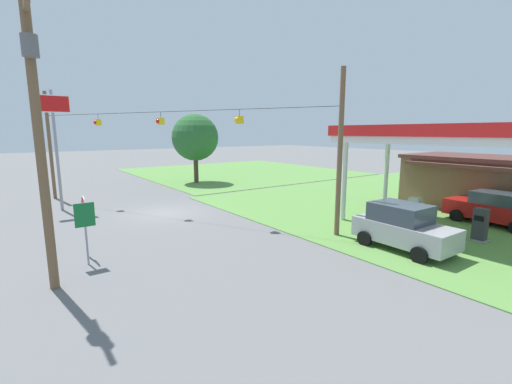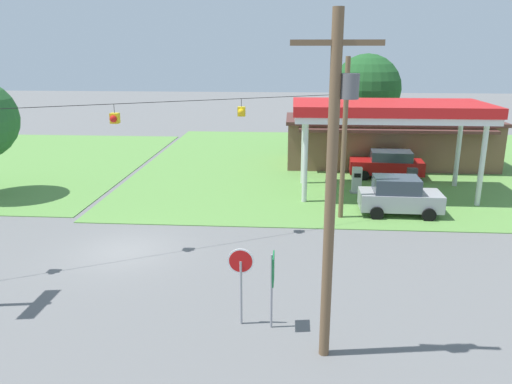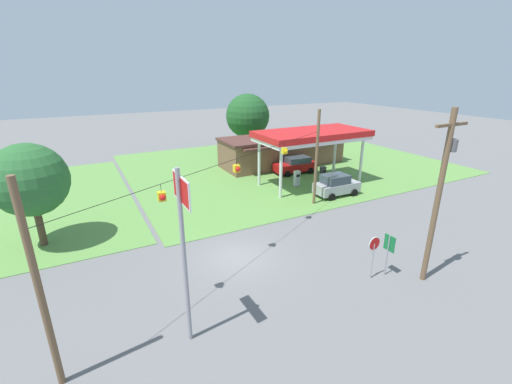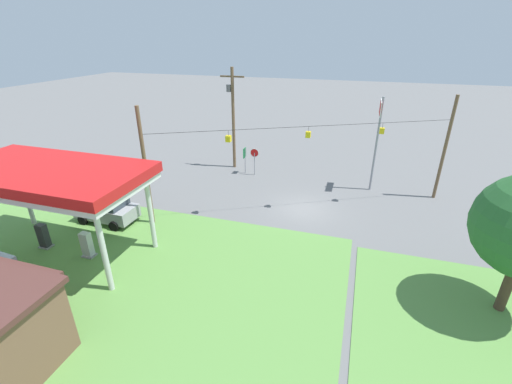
# 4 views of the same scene
# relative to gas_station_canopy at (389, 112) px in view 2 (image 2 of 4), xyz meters

# --- Properties ---
(ground_plane) EXTENTS (160.00, 160.00, 0.00)m
(ground_plane) POSITION_rel_gas_station_canopy_xyz_m (-12.34, -9.53, -4.81)
(ground_plane) COLOR slate
(grass_verge_station_corner) EXTENTS (36.00, 28.00, 0.04)m
(grass_verge_station_corner) POSITION_rel_gas_station_canopy_xyz_m (2.00, 7.74, -4.79)
(grass_verge_station_corner) COLOR #5B8E42
(grass_verge_station_corner) RESTS_ON ground
(gas_station_canopy) EXTENTS (10.76, 5.36, 5.32)m
(gas_station_canopy) POSITION_rel_gas_station_canopy_xyz_m (0.00, 0.00, 0.00)
(gas_station_canopy) COLOR silver
(gas_station_canopy) RESTS_ON ground
(gas_station_store) EXTENTS (14.79, 5.96, 3.44)m
(gas_station_store) POSITION_rel_gas_station_canopy_xyz_m (1.57, 7.72, -3.07)
(gas_station_store) COLOR brown
(gas_station_store) RESTS_ON ground
(fuel_pump_near) EXTENTS (0.71, 0.56, 1.57)m
(fuel_pump_near) POSITION_rel_gas_station_canopy_xyz_m (-1.58, -0.00, -4.06)
(fuel_pump_near) COLOR gray
(fuel_pump_near) RESTS_ON ground
(fuel_pump_far) EXTENTS (0.71, 0.56, 1.57)m
(fuel_pump_far) POSITION_rel_gas_station_canopy_xyz_m (1.58, -0.00, -4.06)
(fuel_pump_far) COLOR gray
(fuel_pump_far) RESTS_ON ground
(car_at_pumps_front) EXTENTS (4.11, 2.18, 1.97)m
(car_at_pumps_front) POSITION_rel_gas_station_canopy_xyz_m (0.07, -3.81, -3.81)
(car_at_pumps_front) COLOR #9E9EA3
(car_at_pumps_front) RESTS_ON ground
(car_at_pumps_rear) EXTENTS (4.81, 2.36, 1.82)m
(car_at_pumps_rear) POSITION_rel_gas_station_canopy_xyz_m (0.86, 3.80, -3.86)
(car_at_pumps_rear) COLOR #AD1414
(car_at_pumps_rear) RESTS_ON ground
(stop_sign_roadside) EXTENTS (0.80, 0.08, 2.50)m
(stop_sign_roadside) POSITION_rel_gas_station_canopy_xyz_m (-6.89, -14.91, -2.99)
(stop_sign_roadside) COLOR #99999E
(stop_sign_roadside) RESTS_ON ground
(route_sign) EXTENTS (0.10, 0.70, 2.40)m
(route_sign) POSITION_rel_gas_station_canopy_xyz_m (-5.92, -15.05, -3.09)
(route_sign) COLOR gray
(route_sign) RESTS_ON ground
(utility_pole_main) EXTENTS (2.20, 0.44, 9.15)m
(utility_pole_main) POSITION_rel_gas_station_canopy_xyz_m (-4.38, -16.32, 0.32)
(utility_pole_main) COLOR brown
(utility_pole_main) RESTS_ON ground
(signal_span_gantry) EXTENTS (19.12, 10.24, 7.88)m
(signal_span_gantry) POSITION_rel_gas_station_canopy_xyz_m (-12.34, -9.54, -0.56)
(signal_span_gantry) COLOR brown
(signal_span_gantry) RESTS_ON ground
(tree_behind_station) EXTENTS (5.84, 5.84, 7.84)m
(tree_behind_station) POSITION_rel_gas_station_canopy_xyz_m (0.90, 15.55, 0.10)
(tree_behind_station) COLOR #4C3828
(tree_behind_station) RESTS_ON ground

